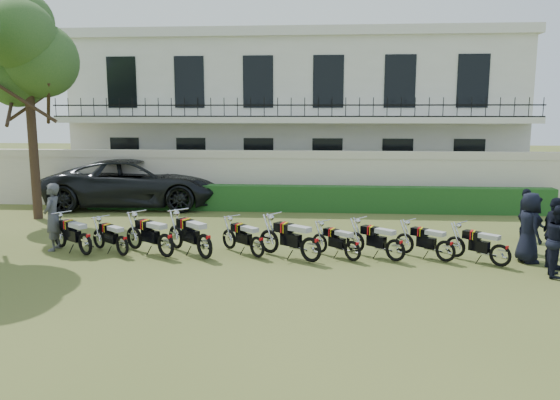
{
  "coord_description": "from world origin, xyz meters",
  "views": [
    {
      "loc": [
        1.3,
        -13.73,
        3.88
      ],
      "look_at": [
        0.08,
        1.85,
        1.31
      ],
      "focal_mm": 35.0,
      "sensor_mm": 36.0,
      "label": 1
    }
  ],
  "objects_px": {
    "motorcycle_1": "(122,241)",
    "motorcycle_4": "(257,242)",
    "officer_4": "(534,225)",
    "motorcycle_5": "(311,243)",
    "suv": "(137,183)",
    "officer_5": "(525,215)",
    "motorcycle_9": "(501,250)",
    "motorcycle_7": "(396,245)",
    "motorcycle_8": "(446,246)",
    "inspector": "(53,217)",
    "officer_3": "(529,228)",
    "motorcycle_6": "(353,246)",
    "tree_west_near": "(27,52)",
    "motorcycle_3": "(205,240)",
    "motorcycle_2": "(166,240)",
    "motorcycle_0": "(85,239)",
    "officer_2": "(554,233)",
    "officer_1": "(560,241)"
  },
  "relations": [
    {
      "from": "inspector",
      "to": "officer_2",
      "type": "relative_size",
      "value": 1.06
    },
    {
      "from": "suv",
      "to": "inspector",
      "type": "relative_size",
      "value": 3.69
    },
    {
      "from": "tree_west_near",
      "to": "motorcycle_1",
      "type": "xyz_separation_m",
      "value": [
        4.93,
        -4.89,
        -5.45
      ]
    },
    {
      "from": "inspector",
      "to": "motorcycle_6",
      "type": "bearing_deg",
      "value": 80.63
    },
    {
      "from": "officer_3",
      "to": "motorcycle_2",
      "type": "bearing_deg",
      "value": 87.41
    },
    {
      "from": "motorcycle_4",
      "to": "officer_2",
      "type": "distance_m",
      "value": 7.43
    },
    {
      "from": "officer_4",
      "to": "suv",
      "type": "bearing_deg",
      "value": 76.71
    },
    {
      "from": "motorcycle_7",
      "to": "motorcycle_8",
      "type": "distance_m",
      "value": 1.29
    },
    {
      "from": "motorcycle_3",
      "to": "motorcycle_5",
      "type": "bearing_deg",
      "value": -48.03
    },
    {
      "from": "officer_5",
      "to": "motorcycle_7",
      "type": "bearing_deg",
      "value": 130.0
    },
    {
      "from": "officer_3",
      "to": "officer_4",
      "type": "height_order",
      "value": "officer_3"
    },
    {
      "from": "motorcycle_2",
      "to": "motorcycle_1",
      "type": "bearing_deg",
      "value": 121.6
    },
    {
      "from": "officer_5",
      "to": "motorcycle_9",
      "type": "bearing_deg",
      "value": 158.73
    },
    {
      "from": "motorcycle_8",
      "to": "motorcycle_9",
      "type": "distance_m",
      "value": 1.31
    },
    {
      "from": "motorcycle_4",
      "to": "motorcycle_5",
      "type": "relative_size",
      "value": 0.79
    },
    {
      "from": "motorcycle_7",
      "to": "motorcycle_4",
      "type": "bearing_deg",
      "value": 127.51
    },
    {
      "from": "suv",
      "to": "officer_5",
      "type": "xyz_separation_m",
      "value": [
        13.59,
        -4.94,
        -0.18
      ]
    },
    {
      "from": "motorcycle_5",
      "to": "motorcycle_6",
      "type": "bearing_deg",
      "value": -43.55
    },
    {
      "from": "motorcycle_2",
      "to": "officer_1",
      "type": "relative_size",
      "value": 1.0
    },
    {
      "from": "motorcycle_4",
      "to": "officer_4",
      "type": "distance_m",
      "value": 7.56
    },
    {
      "from": "inspector",
      "to": "motorcycle_9",
      "type": "bearing_deg",
      "value": 80.83
    },
    {
      "from": "motorcycle_8",
      "to": "officer_2",
      "type": "xyz_separation_m",
      "value": [
        2.52,
        -0.34,
        0.45
      ]
    },
    {
      "from": "inspector",
      "to": "officer_3",
      "type": "relative_size",
      "value": 1.04
    },
    {
      "from": "officer_2",
      "to": "motorcycle_4",
      "type": "bearing_deg",
      "value": 85.65
    },
    {
      "from": "motorcycle_4",
      "to": "motorcycle_6",
      "type": "height_order",
      "value": "motorcycle_4"
    },
    {
      "from": "motorcycle_5",
      "to": "suv",
      "type": "xyz_separation_m",
      "value": [
        -7.26,
        7.87,
        0.45
      ]
    },
    {
      "from": "motorcycle_4",
      "to": "officer_4",
      "type": "xyz_separation_m",
      "value": [
        7.47,
        1.07,
        0.35
      ]
    },
    {
      "from": "motorcycle_3",
      "to": "suv",
      "type": "height_order",
      "value": "suv"
    },
    {
      "from": "motorcycle_9",
      "to": "officer_2",
      "type": "height_order",
      "value": "officer_2"
    },
    {
      "from": "motorcycle_0",
      "to": "officer_3",
      "type": "xyz_separation_m",
      "value": [
        11.66,
        0.35,
        0.42
      ]
    },
    {
      "from": "motorcycle_3",
      "to": "motorcycle_5",
      "type": "relative_size",
      "value": 0.91
    },
    {
      "from": "officer_5",
      "to": "motorcycle_1",
      "type": "bearing_deg",
      "value": 110.62
    },
    {
      "from": "motorcycle_0",
      "to": "suv",
      "type": "height_order",
      "value": "suv"
    },
    {
      "from": "suv",
      "to": "inspector",
      "type": "xyz_separation_m",
      "value": [
        0.03,
        -7.06,
        -0.02
      ]
    },
    {
      "from": "motorcycle_0",
      "to": "motorcycle_2",
      "type": "distance_m",
      "value": 2.23
    },
    {
      "from": "motorcycle_1",
      "to": "motorcycle_4",
      "type": "height_order",
      "value": "motorcycle_4"
    },
    {
      "from": "inspector",
      "to": "officer_5",
      "type": "relative_size",
      "value": 1.19
    },
    {
      "from": "motorcycle_1",
      "to": "inspector",
      "type": "distance_m",
      "value": 2.31
    },
    {
      "from": "motorcycle_0",
      "to": "motorcycle_3",
      "type": "height_order",
      "value": "motorcycle_3"
    },
    {
      "from": "motorcycle_5",
      "to": "inspector",
      "type": "relative_size",
      "value": 0.92
    },
    {
      "from": "motorcycle_1",
      "to": "motorcycle_9",
      "type": "bearing_deg",
      "value": -54.13
    },
    {
      "from": "motorcycle_2",
      "to": "officer_5",
      "type": "relative_size",
      "value": 1.08
    },
    {
      "from": "officer_1",
      "to": "officer_2",
      "type": "bearing_deg",
      "value": 2.95
    },
    {
      "from": "tree_west_near",
      "to": "motorcycle_2",
      "type": "xyz_separation_m",
      "value": [
        6.14,
        -4.96,
        -5.38
      ]
    },
    {
      "from": "officer_3",
      "to": "motorcycle_0",
      "type": "bearing_deg",
      "value": 86.69
    },
    {
      "from": "inspector",
      "to": "officer_4",
      "type": "relative_size",
      "value": 1.18
    },
    {
      "from": "tree_west_near",
      "to": "motorcycle_3",
      "type": "bearing_deg",
      "value": -34.92
    },
    {
      "from": "motorcycle_7",
      "to": "officer_4",
      "type": "height_order",
      "value": "officer_4"
    },
    {
      "from": "inspector",
      "to": "officer_2",
      "type": "height_order",
      "value": "inspector"
    },
    {
      "from": "motorcycle_6",
      "to": "officer_3",
      "type": "bearing_deg",
      "value": -43.29
    }
  ]
}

